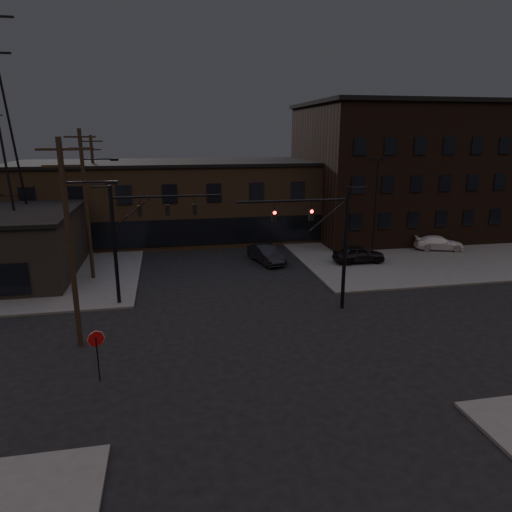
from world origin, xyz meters
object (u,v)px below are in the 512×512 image
(parked_car_lot_b, at_px, (439,243))
(parked_car_lot_a, at_px, (359,254))
(traffic_signal_near, at_px, (329,236))
(stop_sign, at_px, (96,344))
(traffic_signal_far, at_px, (134,231))
(car_crossing, at_px, (266,254))

(parked_car_lot_b, bearing_deg, parked_car_lot_a, 122.14)
(traffic_signal_near, height_order, parked_car_lot_a, traffic_signal_near)
(stop_sign, xyz_separation_m, parked_car_lot_a, (19.78, 16.07, -0.93))
(parked_car_lot_b, bearing_deg, traffic_signal_near, 143.64)
(traffic_signal_far, distance_m, parked_car_lot_b, 29.70)
(traffic_signal_near, relative_size, stop_sign, 3.23)
(stop_sign, distance_m, parked_car_lot_a, 25.50)
(traffic_signal_near, bearing_deg, car_crossing, 97.14)
(stop_sign, relative_size, parked_car_lot_a, 0.55)
(traffic_signal_near, xyz_separation_m, traffic_signal_far, (-12.07, 3.50, 0.08))
(traffic_signal_far, height_order, parked_car_lot_b, traffic_signal_far)
(stop_sign, relative_size, parked_car_lot_b, 0.54)
(traffic_signal_far, relative_size, parked_car_lot_b, 1.73)
(stop_sign, bearing_deg, traffic_signal_near, 25.90)
(parked_car_lot_b, xyz_separation_m, car_crossing, (-17.41, -0.80, -0.04))
(traffic_signal_near, distance_m, parked_car_lot_a, 12.22)
(traffic_signal_far, height_order, stop_sign, traffic_signal_far)
(traffic_signal_near, relative_size, parked_car_lot_b, 1.73)
(traffic_signal_far, xyz_separation_m, stop_sign, (-1.28, -9.99, -3.17))
(parked_car_lot_b, distance_m, car_crossing, 17.43)
(traffic_signal_near, height_order, stop_sign, traffic_signal_near)
(traffic_signal_far, distance_m, stop_sign, 10.55)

